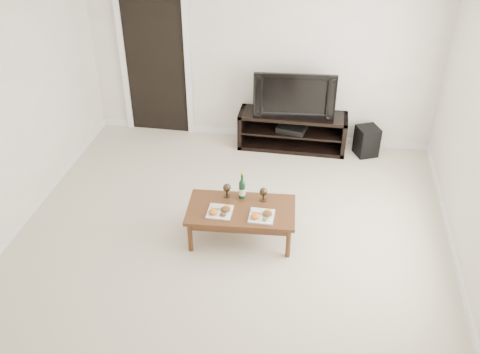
% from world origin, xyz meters
% --- Properties ---
extents(floor, '(5.50, 5.50, 0.00)m').
position_xyz_m(floor, '(0.00, 0.00, 0.00)').
color(floor, beige).
rests_on(floor, ground).
extents(back_wall, '(5.00, 0.04, 2.60)m').
position_xyz_m(back_wall, '(0.00, 2.77, 1.30)').
color(back_wall, beige).
rests_on(back_wall, ground).
extents(ceiling, '(5.00, 5.50, 0.04)m').
position_xyz_m(ceiling, '(0.00, 0.00, 2.62)').
color(ceiling, white).
rests_on(ceiling, back_wall).
extents(doorway, '(0.90, 0.02, 2.05)m').
position_xyz_m(doorway, '(-1.55, 2.73, 1.02)').
color(doorway, black).
rests_on(doorway, ground).
extents(media_console, '(1.55, 0.45, 0.55)m').
position_xyz_m(media_console, '(0.52, 2.50, 0.28)').
color(media_console, black).
rests_on(media_console, ground).
extents(television, '(1.15, 0.23, 0.66)m').
position_xyz_m(television, '(0.52, 2.50, 0.88)').
color(television, black).
rests_on(television, media_console).
extents(av_receiver, '(0.45, 0.38, 0.08)m').
position_xyz_m(av_receiver, '(0.51, 2.48, 0.33)').
color(av_receiver, black).
rests_on(av_receiver, media_console).
extents(subwoofer, '(0.38, 0.38, 0.43)m').
position_xyz_m(subwoofer, '(1.59, 2.48, 0.22)').
color(subwoofer, black).
rests_on(subwoofer, ground).
extents(coffee_table, '(1.25, 0.74, 0.42)m').
position_xyz_m(coffee_table, '(0.12, 0.32, 0.21)').
color(coffee_table, '#533217').
rests_on(coffee_table, ground).
extents(plate_left, '(0.27, 0.27, 0.07)m').
position_xyz_m(plate_left, '(-0.10, 0.21, 0.45)').
color(plate_left, white).
rests_on(plate_left, coffee_table).
extents(plate_right, '(0.27, 0.27, 0.07)m').
position_xyz_m(plate_right, '(0.37, 0.21, 0.45)').
color(plate_right, white).
rests_on(plate_right, coffee_table).
extents(wine_bottle, '(0.07, 0.07, 0.35)m').
position_xyz_m(wine_bottle, '(0.10, 0.53, 0.59)').
color(wine_bottle, '#0E3519').
rests_on(wine_bottle, coffee_table).
extents(goblet_left, '(0.09, 0.09, 0.17)m').
position_xyz_m(goblet_left, '(-0.08, 0.53, 0.51)').
color(goblet_left, '#352B1D').
rests_on(goblet_left, coffee_table).
extents(goblet_right, '(0.09, 0.09, 0.17)m').
position_xyz_m(goblet_right, '(0.34, 0.52, 0.51)').
color(goblet_right, '#352B1D').
rests_on(goblet_right, coffee_table).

